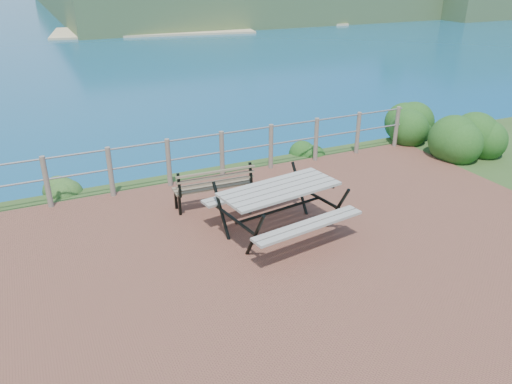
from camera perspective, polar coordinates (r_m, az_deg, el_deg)
ground at (r=8.00m, az=5.08°, el=-6.78°), size 10.00×7.00×0.12m
safety_railing at (r=10.49m, az=-3.92°, el=4.59°), size 9.40×0.10×1.00m
picnic_table at (r=8.24m, az=2.70°, el=-1.53°), size 2.07×1.70×0.83m
park_bench at (r=9.21m, az=-4.99°, el=1.43°), size 1.48×0.42×0.83m
shrub_right_front at (r=12.79m, az=23.37°, el=3.57°), size 1.35×1.35×1.91m
shrub_right_edge at (r=13.65m, az=17.14°, el=5.78°), size 1.10×1.10×1.57m
shrub_lip_west at (r=10.84m, az=-20.91°, el=0.36°), size 0.77×0.77×0.51m
shrub_lip_east at (r=12.26m, az=6.21°, el=4.65°), size 0.69×0.69×0.40m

